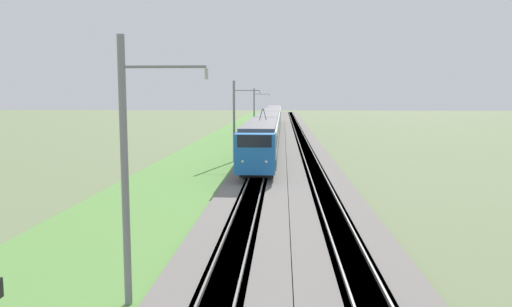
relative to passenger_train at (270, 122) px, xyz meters
name	(u,v)px	position (x,y,z in m)	size (l,w,h in m)	color
ballast_main	(267,147)	(-15.01, 0.00, -2.22)	(240.00, 4.40, 0.30)	slate
ballast_adjacent	(304,147)	(-15.01, -4.43, -2.22)	(240.00, 4.40, 0.30)	slate
track_main	(267,147)	(-15.01, 0.00, -2.21)	(240.00, 1.57, 0.45)	#4C4238
track_adjacent	(304,147)	(-15.01, -4.43, -2.21)	(240.00, 1.57, 0.45)	#4C4238
grass_verge	(223,147)	(-15.01, 5.33, -2.31)	(240.00, 8.96, 0.12)	#5B8E42
passenger_train	(270,122)	(0.00, 0.00, 0.00)	(83.00, 2.87, 5.06)	blue
catenary_mast_near	(127,171)	(-60.41, 2.60, 1.76)	(0.22, 2.56, 7.97)	slate
catenary_mast_mid	(235,121)	(-28.24, 2.60, 1.58)	(0.22, 2.56, 7.63)	slate
catenary_mast_far	(254,111)	(3.92, 2.60, 1.45)	(0.22, 2.56, 7.36)	slate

